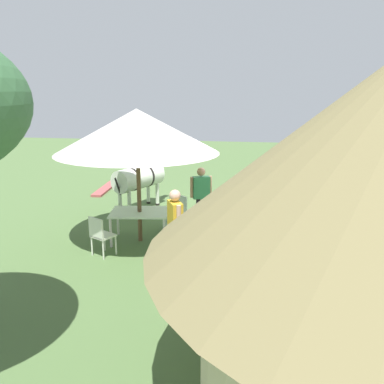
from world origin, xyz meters
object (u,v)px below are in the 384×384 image
at_px(patio_chair_east_end, 100,234).
at_px(zebra_by_umbrella, 140,178).
at_px(zebra_nearest_camera, 285,200).
at_px(shade_umbrella, 137,131).
at_px(patio_chair_west_end, 178,210).
at_px(patio_dining_table, 140,215).
at_px(guest_beside_umbrella, 175,222).
at_px(standing_watcher, 319,180).
at_px(guest_behind_table, 201,192).

distance_m(patio_chair_east_end, zebra_by_umbrella, 3.80).
height_order(patio_chair_east_end, zebra_nearest_camera, zebra_nearest_camera).
bearing_deg(shade_umbrella, patio_chair_west_end, -127.75).
height_order(patio_dining_table, patio_chair_west_end, patio_chair_west_end).
height_order(zebra_nearest_camera, zebra_by_umbrella, zebra_nearest_camera).
xyz_separation_m(patio_dining_table, guest_beside_umbrella, (-1.17, 1.47, 0.34)).
bearing_deg(patio_dining_table, standing_watcher, -145.12).
bearing_deg(patio_dining_table, shade_umbrella, 90.00).
height_order(patio_chair_west_end, zebra_by_umbrella, zebra_by_umbrella).
bearing_deg(shade_umbrella, zebra_by_umbrella, -74.14).
xyz_separation_m(patio_dining_table, guest_behind_table, (-1.31, -1.21, 0.31)).
bearing_deg(patio_chair_west_end, standing_watcher, -112.14).
bearing_deg(patio_dining_table, guest_beside_umbrella, 128.52).
distance_m(guest_beside_umbrella, standing_watcher, 5.71).
distance_m(patio_dining_table, standing_watcher, 5.52).
xyz_separation_m(patio_chair_west_end, guest_beside_umbrella, (-0.42, 2.43, 0.49)).
bearing_deg(zebra_by_umbrella, patio_chair_west_end, -23.85).
bearing_deg(guest_beside_umbrella, patio_chair_west_end, 162.43).
xyz_separation_m(patio_dining_table, zebra_by_umbrella, (0.77, -2.70, 0.31)).
xyz_separation_m(patio_chair_east_end, guest_behind_table, (-1.90, -2.28, 0.45)).
distance_m(standing_watcher, zebra_by_umbrella, 5.31).
bearing_deg(guest_beside_umbrella, patio_chair_east_end, -130.46).
xyz_separation_m(standing_watcher, zebra_by_umbrella, (5.29, 0.45, -0.02)).
relative_size(shade_umbrella, patio_chair_east_end, 4.20).
bearing_deg(patio_chair_west_end, patio_chair_east_end, 94.46).
distance_m(zebra_nearest_camera, zebra_by_umbrella, 4.74).
bearing_deg(shade_umbrella, guest_behind_table, -137.22).
xyz_separation_m(patio_chair_east_end, zebra_nearest_camera, (-3.99, -1.51, 0.53)).
relative_size(patio_chair_east_end, guest_behind_table, 0.56).
relative_size(guest_behind_table, standing_watcher, 0.98).
bearing_deg(zebra_nearest_camera, guest_beside_umbrella, 28.46).
bearing_deg(zebra_nearest_camera, zebra_by_umbrella, -40.54).
relative_size(shade_umbrella, guest_behind_table, 2.33).
height_order(patio_chair_east_end, guest_beside_umbrella, guest_beside_umbrella).
relative_size(standing_watcher, zebra_by_umbrella, 0.75).
xyz_separation_m(shade_umbrella, zebra_nearest_camera, (-3.40, -0.44, -1.60)).
bearing_deg(zebra_nearest_camera, patio_chair_east_end, 8.61).
relative_size(guest_beside_umbrella, zebra_nearest_camera, 0.81).
xyz_separation_m(patio_dining_table, zebra_nearest_camera, (-3.40, -0.44, 0.39)).
distance_m(shade_umbrella, patio_chair_east_end, 2.45).
bearing_deg(standing_watcher, shade_umbrella, 82.79).
relative_size(patio_chair_west_end, guest_behind_table, 0.56).
height_order(shade_umbrella, standing_watcher, shade_umbrella).
relative_size(guest_beside_umbrella, guest_behind_table, 1.03).
bearing_deg(patio_chair_east_end, shade_umbrella, 90.00).
relative_size(guest_beside_umbrella, zebra_by_umbrella, 0.77).
xyz_separation_m(patio_dining_table, standing_watcher, (-4.52, -3.15, 0.33)).
bearing_deg(patio_chair_west_end, patio_dining_table, 90.00).
distance_m(patio_chair_west_end, zebra_by_umbrella, 2.35).
xyz_separation_m(shade_umbrella, guest_behind_table, (-1.31, -1.21, -1.67)).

